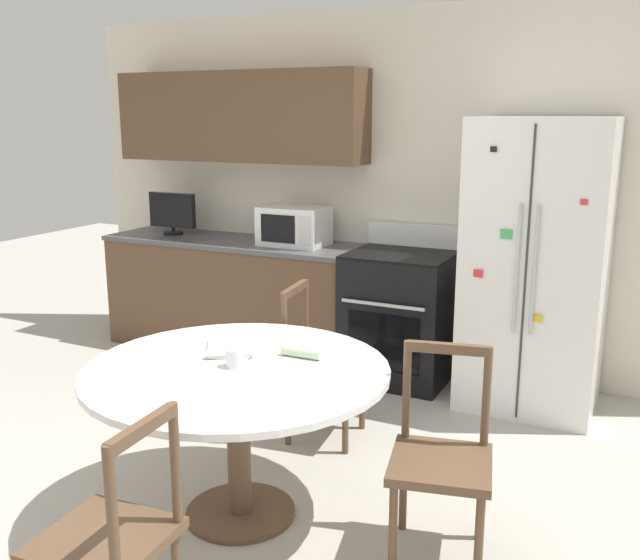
{
  "coord_description": "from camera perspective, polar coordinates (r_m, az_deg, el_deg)",
  "views": [
    {
      "loc": [
        1.88,
        -2.36,
        1.87
      ],
      "look_at": [
        0.16,
        1.15,
        0.95
      ],
      "focal_mm": 40.0,
      "sensor_mm": 36.0,
      "label": 1
    }
  ],
  "objects": [
    {
      "name": "ground_plane",
      "position": [
        3.54,
        -11.13,
        -18.85
      ],
      "size": [
        14.0,
        14.0,
        0.0
      ],
      "primitive_type": "plane",
      "color": "#B2ADA3"
    },
    {
      "name": "back_wall",
      "position": [
        5.43,
        2.34,
        8.69
      ],
      "size": [
        5.2,
        0.44,
        2.6
      ],
      "color": "silver",
      "rests_on": "ground_plane"
    },
    {
      "name": "kitchen_counter",
      "position": [
        5.73,
        -6.88,
        -1.2
      ],
      "size": [
        2.09,
        0.64,
        0.9
      ],
      "color": "brown",
      "rests_on": "ground_plane"
    },
    {
      "name": "refrigerator",
      "position": [
        4.72,
        16.92,
        1.1
      ],
      "size": [
        0.84,
        0.76,
        1.85
      ],
      "color": "white",
      "rests_on": "ground_plane"
    },
    {
      "name": "oven_range",
      "position": [
        5.1,
        6.42,
        -2.81
      ],
      "size": [
        0.71,
        0.68,
        1.08
      ],
      "color": "black",
      "rests_on": "ground_plane"
    },
    {
      "name": "microwave",
      "position": [
        5.34,
        -2.08,
        4.35
      ],
      "size": [
        0.48,
        0.35,
        0.29
      ],
      "color": "white",
      "rests_on": "kitchen_counter"
    },
    {
      "name": "countertop_tv",
      "position": [
        5.94,
        -11.73,
        5.36
      ],
      "size": [
        0.43,
        0.16,
        0.34
      ],
      "color": "black",
      "rests_on": "kitchen_counter"
    },
    {
      "name": "dining_table",
      "position": [
        3.32,
        -6.63,
        -8.83
      ],
      "size": [
        1.4,
        1.4,
        0.74
      ],
      "color": "white",
      "rests_on": "ground_plane"
    },
    {
      "name": "dining_chair_near",
      "position": [
        2.7,
        -16.38,
        -19.38
      ],
      "size": [
        0.45,
        0.45,
        0.9
      ],
      "rotation": [
        0.0,
        0.0,
        1.64
      ],
      "color": "brown",
      "rests_on": "ground_plane"
    },
    {
      "name": "dining_chair_right",
      "position": [
        3.15,
        9.67,
        -14.02
      ],
      "size": [
        0.5,
        0.5,
        0.9
      ],
      "rotation": [
        0.0,
        0.0,
        3.36
      ],
      "color": "brown",
      "rests_on": "ground_plane"
    },
    {
      "name": "dining_chair_far",
      "position": [
        4.16,
        0.1,
        -6.9
      ],
      "size": [
        0.47,
        0.47,
        0.9
      ],
      "rotation": [
        0.0,
        0.0,
        4.83
      ],
      "color": "brown",
      "rests_on": "ground_plane"
    },
    {
      "name": "candle_glass",
      "position": [
        3.27,
        -6.81,
        -6.29
      ],
      "size": [
        0.09,
        0.09,
        0.09
      ],
      "color": "silver",
      "rests_on": "dining_table"
    },
    {
      "name": "folded_napkin",
      "position": [
        3.37,
        -1.49,
        -5.79
      ],
      "size": [
        0.2,
        0.06,
        0.05
      ],
      "color": "beige",
      "rests_on": "dining_table"
    },
    {
      "name": "mail_stack",
      "position": [
        3.51,
        -7.17,
        -5.36
      ],
      "size": [
        0.34,
        0.37,
        0.02
      ],
      "color": "white",
      "rests_on": "dining_table"
    }
  ]
}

